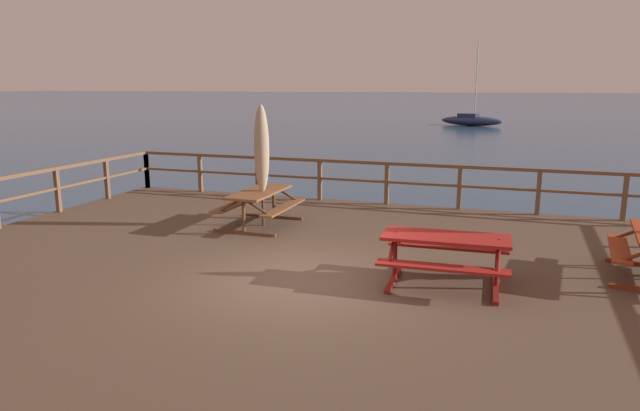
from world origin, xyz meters
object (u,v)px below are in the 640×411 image
object	(u,v)px
picnic_table_mid_right	(259,200)
picnic_table_mid_centre	(445,249)
sailboat_distant	(471,120)
patio_umbrella_tall_mid_left	(262,150)

from	to	relation	value
picnic_table_mid_right	picnic_table_mid_centre	size ratio (longest dim) A/B	0.98
picnic_table_mid_centre	sailboat_distant	xyz separation A→B (m)	(-3.42, 47.39, -0.82)
picnic_table_mid_centre	sailboat_distant	world-z (taller)	sailboat_distant
patio_umbrella_tall_mid_left	picnic_table_mid_right	bearing A→B (deg)	-163.47
patio_umbrella_tall_mid_left	sailboat_distant	world-z (taller)	sailboat_distant
picnic_table_mid_right	picnic_table_mid_centre	xyz separation A→B (m)	(4.25, -2.45, -0.00)
sailboat_distant	patio_umbrella_tall_mid_left	bearing A→B (deg)	-90.97
picnic_table_mid_right	sailboat_distant	size ratio (longest dim) A/B	0.25
picnic_table_mid_right	patio_umbrella_tall_mid_left	size ratio (longest dim) A/B	0.73
picnic_table_mid_centre	patio_umbrella_tall_mid_left	distance (m)	4.98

